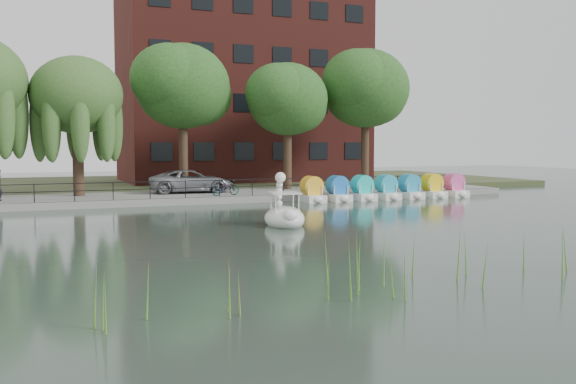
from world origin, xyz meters
TOP-DOWN VIEW (x-y plane):
  - ground_plane at (0.00, 0.00)m, footprint 120.00×120.00m
  - promenade at (0.00, 16.00)m, footprint 40.00×6.00m
  - kerb at (0.00, 13.05)m, footprint 40.00×0.25m
  - land_strip at (0.00, 30.00)m, footprint 60.00×22.00m
  - railing at (0.00, 13.25)m, footprint 32.00×0.05m
  - apartment_building at (7.00, 29.97)m, footprint 20.00×10.07m
  - willow_mid at (-7.50, 17.00)m, footprint 5.32×5.32m
  - broadleaf_center at (-1.00, 18.00)m, footprint 6.00×6.00m
  - broadleaf_right at (6.00, 17.50)m, footprint 5.40×5.40m
  - broadleaf_far at (12.50, 18.50)m, footprint 6.30×6.30m
  - minivan at (-0.81, 16.77)m, footprint 3.12×6.10m
  - bicycle at (0.56, 13.98)m, footprint 0.80×1.78m
  - swan_boat at (-0.26, 2.57)m, footprint 2.10×2.89m
  - pedal_boat_row at (10.42, 11.99)m, footprint 11.35×1.70m
  - reed_bank at (2.00, -9.50)m, footprint 24.00×2.40m

SIDE VIEW (x-z plane):
  - ground_plane at x=0.00m, z-range 0.00..0.00m
  - land_strip at x=0.00m, z-range 0.00..0.36m
  - promenade at x=0.00m, z-range 0.00..0.40m
  - kerb at x=0.00m, z-range 0.00..0.40m
  - swan_boat at x=-0.26m, z-range -0.63..1.60m
  - reed_bank at x=2.00m, z-range 0.00..1.20m
  - pedal_boat_row at x=10.42m, z-range -0.09..1.31m
  - bicycle at x=0.56m, z-range 0.40..1.40m
  - railing at x=0.00m, z-range 0.65..1.65m
  - minivan at x=-0.81m, z-range 0.40..2.05m
  - willow_mid at x=-7.50m, z-range 2.17..10.32m
  - broadleaf_right at x=6.00m, z-range 2.22..10.55m
  - broadleaf_center at x=-1.00m, z-range 2.44..11.69m
  - broadleaf_far at x=12.50m, z-range 2.54..12.25m
  - apartment_building at x=7.00m, z-range 0.36..18.36m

